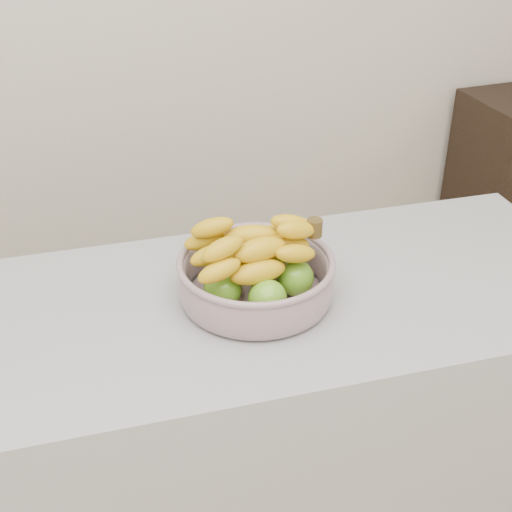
% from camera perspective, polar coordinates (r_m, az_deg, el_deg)
% --- Properties ---
extents(counter, '(2.00, 0.60, 0.90)m').
position_cam_1_polar(counter, '(1.73, -8.61, -17.04)').
color(counter, '#A0A0A8').
rests_on(counter, ground).
extents(fruit_bowl, '(0.32, 0.32, 0.16)m').
position_cam_1_polar(fruit_bowl, '(1.43, -0.02, -1.50)').
color(fruit_bowl, '#A0B0C0').
rests_on(fruit_bowl, counter).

